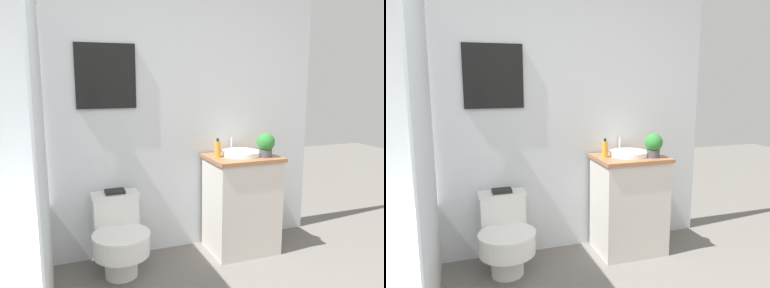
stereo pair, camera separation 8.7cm
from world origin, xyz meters
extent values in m
cube|color=silver|center=(0.00, 2.26, 1.25)|extent=(3.41, 0.05, 2.50)
cube|color=black|center=(-0.15, 2.22, 1.48)|extent=(0.46, 0.02, 0.49)
cube|color=beige|center=(-0.15, 2.22, 1.48)|extent=(0.43, 0.01, 0.46)
cube|color=silver|center=(-0.62, 1.51, 1.12)|extent=(0.01, 1.33, 1.67)
cylinder|color=white|center=(-0.13, 1.90, 0.10)|extent=(0.24, 0.24, 0.19)
cylinder|color=white|center=(-0.13, 1.85, 0.26)|extent=(0.41, 0.41, 0.14)
cylinder|color=white|center=(-0.13, 1.85, 0.34)|extent=(0.42, 0.42, 0.02)
cube|color=white|center=(-0.13, 2.10, 0.40)|extent=(0.34, 0.17, 0.33)
cube|color=white|center=(-0.13, 2.10, 0.58)|extent=(0.36, 0.18, 0.02)
cube|color=beige|center=(0.91, 1.99, 0.40)|extent=(0.55, 0.42, 0.80)
cube|color=#9E6642|center=(0.91, 1.99, 0.81)|extent=(0.58, 0.45, 0.03)
cylinder|color=white|center=(0.91, 2.01, 0.85)|extent=(0.32, 0.32, 0.04)
cylinder|color=silver|center=(0.91, 2.20, 0.89)|extent=(0.02, 0.02, 0.13)
cylinder|color=gold|center=(0.70, 2.02, 0.89)|extent=(0.05, 0.05, 0.13)
cylinder|color=black|center=(0.70, 2.02, 0.97)|extent=(0.02, 0.02, 0.02)
cylinder|color=#4C4C51|center=(1.07, 1.89, 0.86)|extent=(0.11, 0.11, 0.06)
sphere|color=#2D7A33|center=(1.07, 1.89, 0.95)|extent=(0.15, 0.15, 0.15)
cube|color=black|center=(-0.13, 2.10, 0.60)|extent=(0.15, 0.11, 0.02)
camera|label=1|loc=(-0.53, -0.72, 1.45)|focal=35.00mm
camera|label=2|loc=(-0.44, -0.75, 1.45)|focal=35.00mm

